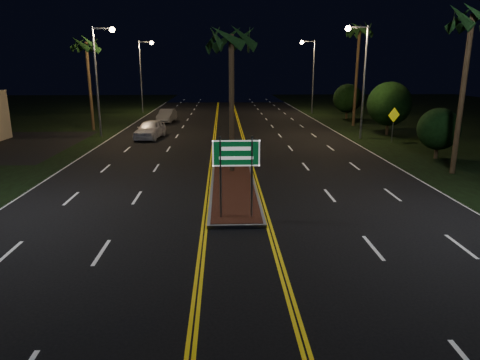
{
  "coord_description": "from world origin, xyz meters",
  "views": [
    {
      "loc": [
        -0.49,
        -13.04,
        5.87
      ],
      "look_at": [
        0.11,
        1.86,
        1.9
      ],
      "focal_mm": 32.0,
      "sensor_mm": 36.0,
      "label": 1
    }
  ],
  "objects_px": {
    "streetlight_left_mid": "(100,69)",
    "car_near": "(150,128)",
    "streetlight_right_far": "(311,68)",
    "palm_median": "(231,39)",
    "highway_sign": "(236,161)",
    "palm_right_near": "(472,20)",
    "shrub_near": "(439,129)",
    "shrub_far": "(348,98)",
    "warning_sign": "(394,120)",
    "streetlight_left_far": "(143,68)",
    "palm_left_far": "(86,45)",
    "shrub_mid": "(389,104)",
    "car_far": "(167,115)",
    "palm_right_far": "(360,31)",
    "median_island": "(234,189)",
    "streetlight_right_mid": "(360,69)"
  },
  "relations": [
    {
      "from": "highway_sign",
      "to": "car_near",
      "type": "bearing_deg",
      "value": 108.16
    },
    {
      "from": "car_far",
      "to": "streetlight_left_far",
      "type": "bearing_deg",
      "value": 116.87
    },
    {
      "from": "shrub_far",
      "to": "warning_sign",
      "type": "height_order",
      "value": "shrub_far"
    },
    {
      "from": "median_island",
      "to": "highway_sign",
      "type": "xyz_separation_m",
      "value": [
        0.0,
        -4.2,
        2.32
      ]
    },
    {
      "from": "palm_right_far",
      "to": "shrub_mid",
      "type": "height_order",
      "value": "palm_right_far"
    },
    {
      "from": "shrub_near",
      "to": "shrub_far",
      "type": "bearing_deg",
      "value": 89.22
    },
    {
      "from": "palm_right_far",
      "to": "shrub_far",
      "type": "height_order",
      "value": "palm_right_far"
    },
    {
      "from": "streetlight_left_far",
      "to": "warning_sign",
      "type": "height_order",
      "value": "streetlight_left_far"
    },
    {
      "from": "shrub_near",
      "to": "highway_sign",
      "type": "bearing_deg",
      "value": -140.31
    },
    {
      "from": "shrub_far",
      "to": "warning_sign",
      "type": "xyz_separation_m",
      "value": [
        -0.8,
        -15.72,
        -0.53
      ]
    },
    {
      "from": "palm_median",
      "to": "car_far",
      "type": "distance_m",
      "value": 25.1
    },
    {
      "from": "streetlight_right_mid",
      "to": "palm_right_near",
      "type": "relative_size",
      "value": 0.97
    },
    {
      "from": "palm_right_near",
      "to": "median_island",
      "type": "bearing_deg",
      "value": -166.5
    },
    {
      "from": "highway_sign",
      "to": "palm_right_far",
      "type": "bearing_deg",
      "value": 64.8
    },
    {
      "from": "streetlight_left_mid",
      "to": "streetlight_right_far",
      "type": "height_order",
      "value": "same"
    },
    {
      "from": "car_far",
      "to": "median_island",
      "type": "bearing_deg",
      "value": -71.09
    },
    {
      "from": "car_near",
      "to": "streetlight_left_far",
      "type": "bearing_deg",
      "value": 108.7
    },
    {
      "from": "palm_left_far",
      "to": "shrub_mid",
      "type": "height_order",
      "value": "palm_left_far"
    },
    {
      "from": "palm_right_far",
      "to": "car_near",
      "type": "xyz_separation_m",
      "value": [
        -19.41,
        -7.06,
        -8.25
      ]
    },
    {
      "from": "streetlight_right_far",
      "to": "palm_median",
      "type": "distance_m",
      "value": 33.28
    },
    {
      "from": "streetlight_left_far",
      "to": "warning_sign",
      "type": "bearing_deg",
      "value": -45.13
    },
    {
      "from": "streetlight_right_far",
      "to": "car_far",
      "type": "relative_size",
      "value": 1.86
    },
    {
      "from": "palm_right_far",
      "to": "shrub_far",
      "type": "relative_size",
      "value": 2.6
    },
    {
      "from": "streetlight_left_mid",
      "to": "car_near",
      "type": "xyz_separation_m",
      "value": [
        4.0,
        -1.06,
        -4.76
      ]
    },
    {
      "from": "warning_sign",
      "to": "streetlight_left_far",
      "type": "bearing_deg",
      "value": 112.32
    },
    {
      "from": "streetlight_left_mid",
      "to": "shrub_near",
      "type": "bearing_deg",
      "value": -22.52
    },
    {
      "from": "palm_right_near",
      "to": "car_far",
      "type": "relative_size",
      "value": 1.92
    },
    {
      "from": "median_island",
      "to": "shrub_far",
      "type": "xyz_separation_m",
      "value": [
        13.8,
        29.0,
        2.25
      ]
    },
    {
      "from": "warning_sign",
      "to": "shrub_near",
      "type": "bearing_deg",
      "value": -108.0
    },
    {
      "from": "streetlight_right_mid",
      "to": "car_near",
      "type": "height_order",
      "value": "streetlight_right_mid"
    },
    {
      "from": "streetlight_left_far",
      "to": "palm_median",
      "type": "xyz_separation_m",
      "value": [
        10.61,
        -33.5,
        1.62
      ]
    },
    {
      "from": "palm_median",
      "to": "car_far",
      "type": "relative_size",
      "value": 1.71
    },
    {
      "from": "streetlight_left_mid",
      "to": "highway_sign",
      "type": "bearing_deg",
      "value": -63.41
    },
    {
      "from": "palm_left_far",
      "to": "shrub_far",
      "type": "relative_size",
      "value": 2.22
    },
    {
      "from": "highway_sign",
      "to": "car_far",
      "type": "relative_size",
      "value": 0.66
    },
    {
      "from": "median_island",
      "to": "shrub_far",
      "type": "distance_m",
      "value": 32.19
    },
    {
      "from": "shrub_near",
      "to": "streetlight_right_far",
      "type": "bearing_deg",
      "value": 95.89
    },
    {
      "from": "highway_sign",
      "to": "warning_sign",
      "type": "distance_m",
      "value": 21.8
    },
    {
      "from": "car_far",
      "to": "shrub_far",
      "type": "bearing_deg",
      "value": 11.2
    },
    {
      "from": "palm_median",
      "to": "car_far",
      "type": "xyz_separation_m",
      "value": [
        -6.57,
        23.34,
        -6.47
      ]
    },
    {
      "from": "shrub_mid",
      "to": "median_island",
      "type": "bearing_deg",
      "value": -129.47
    },
    {
      "from": "streetlight_right_far",
      "to": "shrub_near",
      "type": "height_order",
      "value": "streetlight_right_far"
    },
    {
      "from": "streetlight_right_far",
      "to": "shrub_far",
      "type": "relative_size",
      "value": 2.27
    },
    {
      "from": "palm_right_far",
      "to": "streetlight_right_far",
      "type": "bearing_deg",
      "value": 100.33
    },
    {
      "from": "median_island",
      "to": "streetlight_left_far",
      "type": "height_order",
      "value": "streetlight_left_far"
    },
    {
      "from": "shrub_mid",
      "to": "shrub_far",
      "type": "height_order",
      "value": "shrub_mid"
    },
    {
      "from": "highway_sign",
      "to": "palm_right_near",
      "type": "height_order",
      "value": "palm_right_near"
    },
    {
      "from": "streetlight_left_mid",
      "to": "palm_right_far",
      "type": "xyz_separation_m",
      "value": [
        23.41,
        6.0,
        3.49
      ]
    },
    {
      "from": "median_island",
      "to": "streetlight_right_mid",
      "type": "bearing_deg",
      "value": 54.72
    },
    {
      "from": "palm_right_far",
      "to": "shrub_near",
      "type": "bearing_deg",
      "value": -87.49
    }
  ]
}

